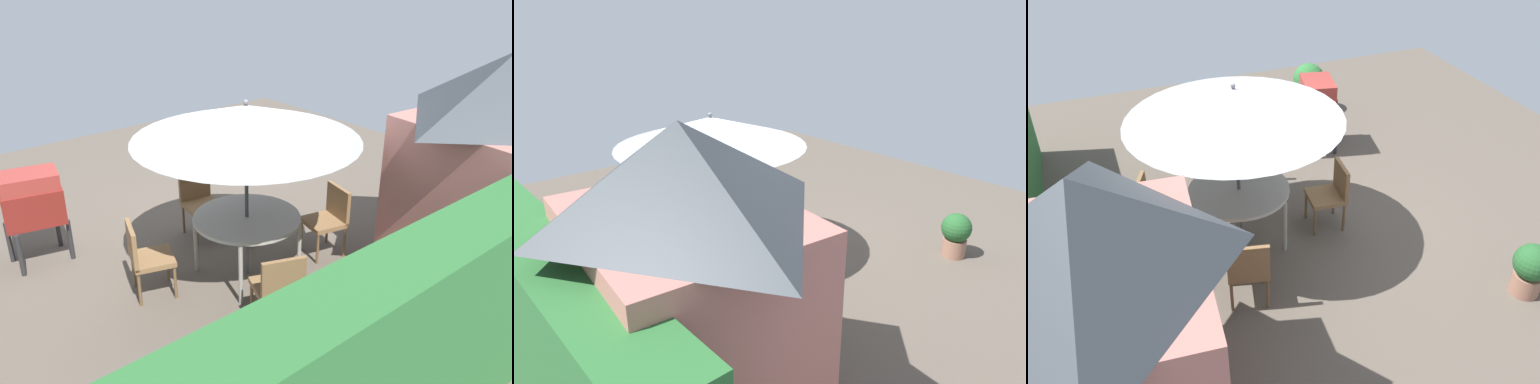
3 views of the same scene
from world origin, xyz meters
TOP-DOWN VIEW (x-y plane):
  - ground_plane at (0.00, 0.00)m, footprint 11.00×11.00m
  - garden_shed at (-2.04, 2.58)m, footprint 2.24×1.91m
  - patio_table at (0.18, 0.81)m, footprint 1.27×1.27m
  - patio_umbrella at (0.18, 0.81)m, footprint 2.55×2.55m
  - bbq_grill at (2.00, -1.09)m, footprint 0.79×0.64m
  - chair_near_shed at (0.58, 1.84)m, footprint 0.60×0.60m
  - chair_far_side at (-0.96, 1.08)m, footprint 0.56×0.56m
  - chair_toward_hedge at (0.03, -0.42)m, footprint 0.51×0.52m
  - chair_toward_house at (1.34, 0.42)m, footprint 0.59×0.58m
  - potted_plant_by_shed at (-1.99, -1.95)m, footprint 0.43×0.43m
  - potted_plant_by_grill at (3.38, -1.56)m, footprint 0.58×0.58m

SIDE VIEW (x-z plane):
  - ground_plane at x=0.00m, z-range 0.00..0.00m
  - potted_plant_by_shed at x=-1.99m, z-range 0.03..0.70m
  - potted_plant_by_grill at x=3.38m, z-range 0.04..0.95m
  - chair_near_shed at x=0.58m, z-range 0.07..0.97m
  - chair_far_side at x=-0.96m, z-range 0.07..0.97m
  - chair_toward_hedge at x=0.03m, z-range 0.07..0.97m
  - chair_toward_house at x=1.34m, z-range 0.07..0.97m
  - patio_table at x=0.18m, z-range 0.33..1.11m
  - bbq_grill at x=2.00m, z-range 0.25..1.45m
  - garden_shed at x=-2.04m, z-range 0.03..2.72m
  - patio_umbrella at x=0.18m, z-range 0.83..3.01m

